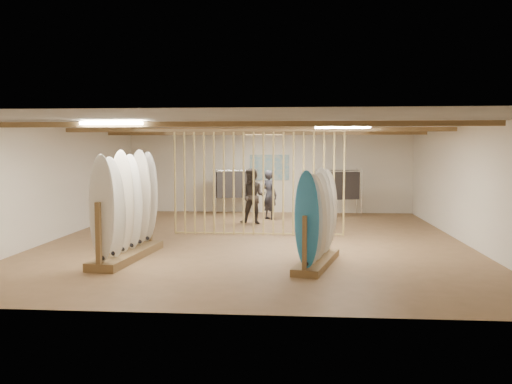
# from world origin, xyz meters

# --- Properties ---
(floor) EXTENTS (12.00, 12.00, 0.00)m
(floor) POSITION_xyz_m (0.00, 0.00, 0.00)
(floor) COLOR olive
(floor) RESTS_ON ground
(ceiling) EXTENTS (12.00, 12.00, 0.00)m
(ceiling) POSITION_xyz_m (0.00, 0.00, 2.80)
(ceiling) COLOR gray
(ceiling) RESTS_ON ground
(wall_back) EXTENTS (12.00, 0.00, 12.00)m
(wall_back) POSITION_xyz_m (0.00, 6.00, 1.40)
(wall_back) COLOR white
(wall_back) RESTS_ON ground
(wall_front) EXTENTS (12.00, 0.00, 12.00)m
(wall_front) POSITION_xyz_m (0.00, -6.00, 1.40)
(wall_front) COLOR white
(wall_front) RESTS_ON ground
(wall_left) EXTENTS (0.00, 12.00, 12.00)m
(wall_left) POSITION_xyz_m (-5.00, 0.00, 1.40)
(wall_left) COLOR white
(wall_left) RESTS_ON ground
(wall_right) EXTENTS (0.00, 12.00, 12.00)m
(wall_right) POSITION_xyz_m (5.00, 0.00, 1.40)
(wall_right) COLOR white
(wall_right) RESTS_ON ground
(ceiling_slats) EXTENTS (9.50, 6.12, 0.10)m
(ceiling_slats) POSITION_xyz_m (0.00, 0.00, 2.72)
(ceiling_slats) COLOR olive
(ceiling_slats) RESTS_ON ground
(light_panels) EXTENTS (1.20, 0.35, 0.06)m
(light_panels) POSITION_xyz_m (0.00, 0.00, 2.74)
(light_panels) COLOR white
(light_panels) RESTS_ON ground
(bamboo_partition) EXTENTS (4.45, 0.05, 2.78)m
(bamboo_partition) POSITION_xyz_m (0.00, 0.80, 1.40)
(bamboo_partition) COLOR tan
(bamboo_partition) RESTS_ON ground
(poster) EXTENTS (1.40, 0.03, 0.90)m
(poster) POSITION_xyz_m (0.00, 5.98, 1.60)
(poster) COLOR teal
(poster) RESTS_ON ground
(rack_left) EXTENTS (0.83, 2.71, 2.15)m
(rack_left) POSITION_xyz_m (-2.46, -2.43, 0.74)
(rack_left) COLOR olive
(rack_left) RESTS_ON floor
(rack_right) EXTENTS (1.02, 2.32, 1.82)m
(rack_right) POSITION_xyz_m (1.41, -2.75, 0.62)
(rack_right) COLOR olive
(rack_right) RESTS_ON floor
(clothing_rack_a) EXTENTS (1.40, 0.81, 1.57)m
(clothing_rack_a) POSITION_xyz_m (-1.16, 5.40, 1.02)
(clothing_rack_a) COLOR silver
(clothing_rack_a) RESTS_ON floor
(clothing_rack_b) EXTENTS (1.45, 0.72, 1.60)m
(clothing_rack_b) POSITION_xyz_m (2.34, 4.90, 1.04)
(clothing_rack_b) COLOR silver
(clothing_rack_b) RESTS_ON floor
(shopper_a) EXTENTS (0.77, 0.77, 1.79)m
(shopper_a) POSITION_xyz_m (0.12, 4.04, 0.89)
(shopper_a) COLOR #2A2A32
(shopper_a) RESTS_ON floor
(shopper_b) EXTENTS (1.05, 0.90, 1.89)m
(shopper_b) POSITION_xyz_m (-0.34, 2.95, 0.95)
(shopper_b) COLOR #352E29
(shopper_b) RESTS_ON floor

